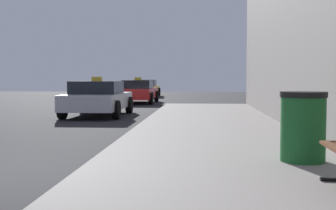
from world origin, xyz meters
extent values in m
cube|color=gray|center=(4.00, 0.00, 0.07)|extent=(4.00, 32.00, 0.15)
cylinder|color=#195926|center=(5.15, 1.12, 0.62)|extent=(0.65, 0.65, 0.94)
cylinder|color=black|center=(5.15, 1.12, 1.13)|extent=(0.68, 0.68, 0.08)
cube|color=#B7B7BF|center=(-0.07, 10.46, 0.54)|extent=(1.84, 4.27, 0.55)
cube|color=black|center=(-0.07, 10.25, 1.04)|extent=(1.62, 1.92, 0.45)
cube|color=yellow|center=(-0.07, 10.25, 1.35)|extent=(0.36, 0.14, 0.16)
cylinder|color=black|center=(-0.99, 11.82, 0.32)|extent=(0.22, 0.64, 0.64)
cylinder|color=black|center=(0.85, 11.82, 0.32)|extent=(0.22, 0.64, 0.64)
cylinder|color=black|center=(-0.99, 9.09, 0.32)|extent=(0.22, 0.64, 0.64)
cylinder|color=black|center=(0.85, 9.09, 0.32)|extent=(0.22, 0.64, 0.64)
cube|color=red|center=(0.22, 18.96, 0.54)|extent=(1.70, 4.58, 0.55)
cube|color=black|center=(0.22, 18.73, 1.04)|extent=(1.50, 2.06, 0.45)
cube|color=yellow|center=(0.22, 18.73, 1.35)|extent=(0.36, 0.14, 0.16)
cylinder|color=black|center=(-0.63, 20.42, 0.32)|extent=(0.22, 0.64, 0.64)
cylinder|color=black|center=(1.07, 20.42, 0.32)|extent=(0.22, 0.64, 0.64)
cylinder|color=black|center=(-0.63, 17.49, 0.32)|extent=(0.22, 0.64, 0.64)
cylinder|color=black|center=(1.07, 17.49, 0.32)|extent=(0.22, 0.64, 0.64)
cube|color=yellow|center=(-0.51, 27.88, 0.54)|extent=(1.81, 4.01, 0.55)
cube|color=black|center=(-0.51, 27.68, 1.04)|extent=(1.60, 1.80, 0.45)
cylinder|color=black|center=(-1.42, 29.16, 0.32)|extent=(0.22, 0.64, 0.64)
cylinder|color=black|center=(0.39, 29.16, 0.32)|extent=(0.22, 0.64, 0.64)
cylinder|color=black|center=(-1.42, 26.60, 0.32)|extent=(0.22, 0.64, 0.64)
cylinder|color=black|center=(0.39, 26.60, 0.32)|extent=(0.22, 0.64, 0.64)
camera|label=1|loc=(3.64, -5.46, 1.37)|focal=47.34mm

